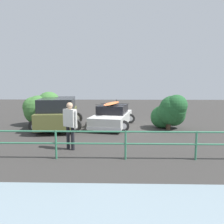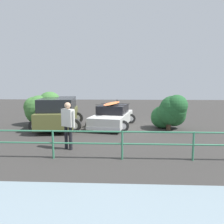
{
  "view_description": "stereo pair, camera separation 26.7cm",
  "coord_description": "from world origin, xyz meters",
  "px_view_note": "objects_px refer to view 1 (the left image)",
  "views": [
    {
      "loc": [
        -0.1,
        13.2,
        2.55
      ],
      "look_at": [
        0.21,
        0.86,
        0.95
      ],
      "focal_mm": 35.0,
      "sensor_mm": 36.0,
      "label": 1
    },
    {
      "loc": [
        -0.37,
        13.19,
        2.55
      ],
      "look_at": [
        0.21,
        0.86,
        0.95
      ],
      "focal_mm": 35.0,
      "sensor_mm": 36.0,
      "label": 2
    }
  ],
  "objects_px": {
    "sedan_car": "(112,116)",
    "bush_near_right": "(42,107)",
    "bush_near_left": "(170,112)",
    "suv_car": "(58,113)",
    "person_bystander": "(70,121)"
  },
  "relations": [
    {
      "from": "sedan_car",
      "to": "bush_near_right",
      "type": "bearing_deg",
      "value": -4.92
    },
    {
      "from": "bush_near_left",
      "to": "suv_car",
      "type": "bearing_deg",
      "value": -1.52
    },
    {
      "from": "suv_car",
      "to": "bush_near_right",
      "type": "xyz_separation_m",
      "value": [
        1.27,
        -0.95,
        0.2
      ]
    },
    {
      "from": "sedan_car",
      "to": "person_bystander",
      "type": "height_order",
      "value": "person_bystander"
    },
    {
      "from": "bush_near_left",
      "to": "bush_near_right",
      "type": "distance_m",
      "value": 7.74
    },
    {
      "from": "sedan_car",
      "to": "person_bystander",
      "type": "distance_m",
      "value": 5.0
    },
    {
      "from": "sedan_car",
      "to": "bush_near_right",
      "type": "distance_m",
      "value": 4.43
    },
    {
      "from": "bush_near_right",
      "to": "bush_near_left",
      "type": "bearing_deg",
      "value": 171.72
    },
    {
      "from": "sedan_car",
      "to": "bush_near_left",
      "type": "relative_size",
      "value": 2.3
    },
    {
      "from": "bush_near_left",
      "to": "bush_near_right",
      "type": "bearing_deg",
      "value": -8.28
    },
    {
      "from": "sedan_car",
      "to": "bush_near_right",
      "type": "xyz_separation_m",
      "value": [
        4.39,
        -0.38,
        0.49
      ]
    },
    {
      "from": "bush_near_left",
      "to": "sedan_car",
      "type": "bearing_deg",
      "value": -12.69
    },
    {
      "from": "sedan_car",
      "to": "bush_near_right",
      "type": "relative_size",
      "value": 2.07
    },
    {
      "from": "person_bystander",
      "to": "bush_near_right",
      "type": "relative_size",
      "value": 0.83
    },
    {
      "from": "person_bystander",
      "to": "bush_near_left",
      "type": "xyz_separation_m",
      "value": [
        -4.8,
        -4.0,
        -0.13
      ]
    }
  ]
}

